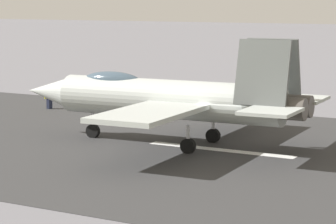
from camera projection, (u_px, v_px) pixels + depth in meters
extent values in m
plane|color=slate|center=(229.00, 151.00, 37.94)|extent=(400.00, 400.00, 0.00)
cube|color=#323233|center=(229.00, 151.00, 37.94)|extent=(240.00, 26.00, 0.02)
cube|color=white|center=(220.00, 150.00, 38.18)|extent=(8.00, 0.70, 0.00)
cylinder|color=#B3B9B4|center=(170.00, 99.00, 39.22)|extent=(12.40, 2.71, 2.06)
cone|color=#B3B9B4|center=(50.00, 92.00, 42.52)|extent=(2.93, 1.90, 1.75)
ellipsoid|color=#3F5160|center=(112.00, 81.00, 40.62)|extent=(3.65, 1.29, 1.10)
cylinder|color=#47423D|center=(283.00, 108.00, 35.97)|extent=(2.26, 1.22, 1.10)
cylinder|color=#47423D|center=(290.00, 105.00, 36.95)|extent=(2.26, 1.22, 1.10)
cube|color=#B3B9B4|center=(149.00, 113.00, 35.02)|extent=(3.74, 6.62, 0.24)
cube|color=#B3B9B4|center=(218.00, 93.00, 42.57)|extent=(3.74, 6.62, 0.24)
cube|color=#B3B9B4|center=(271.00, 111.00, 34.32)|extent=(2.55, 2.92, 0.16)
cube|color=#B3B9B4|center=(301.00, 99.00, 38.58)|extent=(2.55, 2.92, 0.16)
cube|color=#535755|center=(262.00, 73.00, 35.83)|extent=(2.65, 1.08, 3.14)
cube|color=#535755|center=(274.00, 70.00, 37.42)|extent=(2.65, 1.08, 3.14)
cylinder|color=silver|center=(93.00, 125.00, 41.54)|extent=(0.18, 0.18, 1.40)
cylinder|color=black|center=(93.00, 131.00, 41.58)|extent=(0.77, 0.34, 0.76)
cylinder|color=silver|center=(188.00, 140.00, 37.27)|extent=(0.18, 0.18, 1.40)
cylinder|color=black|center=(188.00, 146.00, 37.31)|extent=(0.77, 0.34, 0.76)
cylinder|color=silver|center=(213.00, 130.00, 40.11)|extent=(0.18, 0.18, 1.40)
cylinder|color=black|center=(213.00, 136.00, 40.15)|extent=(0.77, 0.34, 0.76)
cube|color=#1E2338|center=(49.00, 103.00, 52.57)|extent=(0.24, 0.36, 0.84)
cube|color=yellow|center=(49.00, 94.00, 52.47)|extent=(0.52, 0.49, 0.57)
sphere|color=tan|center=(49.00, 88.00, 52.41)|extent=(0.22, 0.22, 0.22)
cylinder|color=yellow|center=(54.00, 95.00, 52.52)|extent=(0.10, 0.10, 0.54)
cylinder|color=yellow|center=(45.00, 95.00, 52.44)|extent=(0.10, 0.10, 0.54)
cone|color=orange|center=(160.00, 103.00, 53.79)|extent=(0.44, 0.44, 0.55)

